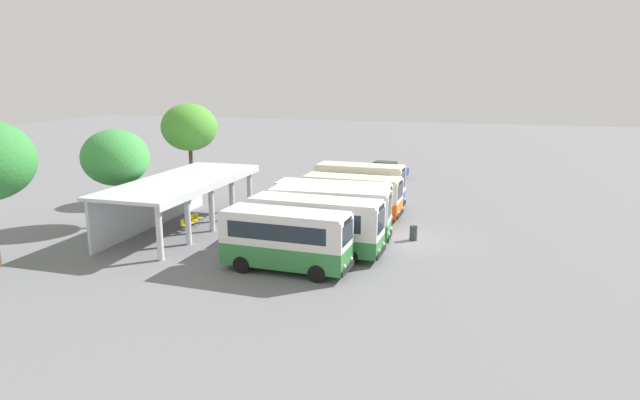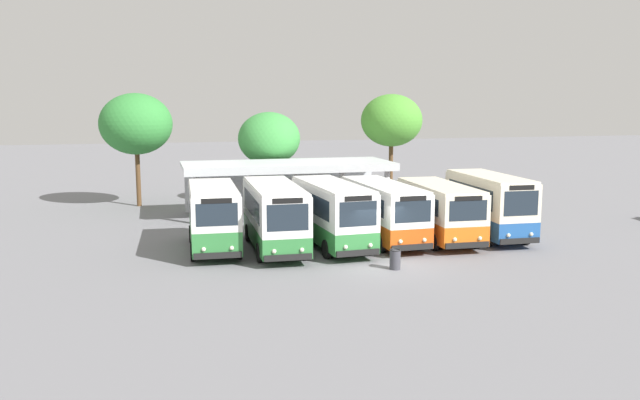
{
  "view_description": "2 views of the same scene",
  "coord_description": "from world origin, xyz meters",
  "px_view_note": "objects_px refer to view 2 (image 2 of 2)",
  "views": [
    {
      "loc": [
        -32.83,
        -4.58,
        10.02
      ],
      "look_at": [
        -0.97,
        4.89,
        2.45
      ],
      "focal_mm": 30.7,
      "sensor_mm": 36.0,
      "label": 1
    },
    {
      "loc": [
        -10.01,
        -27.02,
        7.4
      ],
      "look_at": [
        -1.35,
        6.45,
        2.07
      ],
      "focal_mm": 36.46,
      "sensor_mm": 36.0,
      "label": 2
    }
  ],
  "objects_px": {
    "city_bus_middle_cream": "(332,212)",
    "waiting_chair_middle_seat": "(298,206)",
    "city_bus_fourth_amber": "(383,209)",
    "city_bus_fifth_blue": "(439,209)",
    "litter_bin_apron": "(395,259)",
    "waiting_chair_end_by_column": "(278,207)",
    "city_bus_nearest_orange": "(213,215)",
    "waiting_chair_second_from_end": "(288,207)",
    "city_bus_far_end_green": "(489,203)",
    "waiting_chair_fourth_seat": "(308,206)",
    "city_bus_second_in_row": "(275,214)"
  },
  "relations": [
    {
      "from": "waiting_chair_fourth_seat",
      "to": "waiting_chair_second_from_end",
      "type": "bearing_deg",
      "value": -175.44
    },
    {
      "from": "city_bus_second_in_row",
      "to": "city_bus_fifth_blue",
      "type": "height_order",
      "value": "city_bus_second_in_row"
    },
    {
      "from": "city_bus_fifth_blue",
      "to": "waiting_chair_fourth_seat",
      "type": "height_order",
      "value": "city_bus_fifth_blue"
    },
    {
      "from": "waiting_chair_end_by_column",
      "to": "waiting_chair_second_from_end",
      "type": "height_order",
      "value": "same"
    },
    {
      "from": "city_bus_middle_cream",
      "to": "city_bus_fourth_amber",
      "type": "xyz_separation_m",
      "value": [
        2.94,
        0.58,
        -0.09
      ]
    },
    {
      "from": "waiting_chair_second_from_end",
      "to": "waiting_chair_middle_seat",
      "type": "bearing_deg",
      "value": 5.43
    },
    {
      "from": "city_bus_nearest_orange",
      "to": "litter_bin_apron",
      "type": "bearing_deg",
      "value": -37.73
    },
    {
      "from": "city_bus_nearest_orange",
      "to": "city_bus_fourth_amber",
      "type": "height_order",
      "value": "city_bus_nearest_orange"
    },
    {
      "from": "city_bus_middle_cream",
      "to": "litter_bin_apron",
      "type": "height_order",
      "value": "city_bus_middle_cream"
    },
    {
      "from": "waiting_chair_end_by_column",
      "to": "waiting_chair_middle_seat",
      "type": "distance_m",
      "value": 1.34
    },
    {
      "from": "city_bus_second_in_row",
      "to": "waiting_chair_fourth_seat",
      "type": "bearing_deg",
      "value": 67.49
    },
    {
      "from": "city_bus_far_end_green",
      "to": "waiting_chair_end_by_column",
      "type": "xyz_separation_m",
      "value": [
        -9.75,
        9.62,
        -1.35
      ]
    },
    {
      "from": "city_bus_nearest_orange",
      "to": "city_bus_middle_cream",
      "type": "bearing_deg",
      "value": -6.82
    },
    {
      "from": "waiting_chair_fourth_seat",
      "to": "city_bus_middle_cream",
      "type": "bearing_deg",
      "value": -96.38
    },
    {
      "from": "city_bus_middle_cream",
      "to": "litter_bin_apron",
      "type": "bearing_deg",
      "value": -73.31
    },
    {
      "from": "city_bus_nearest_orange",
      "to": "city_bus_fifth_blue",
      "type": "height_order",
      "value": "city_bus_nearest_orange"
    },
    {
      "from": "city_bus_nearest_orange",
      "to": "city_bus_middle_cream",
      "type": "height_order",
      "value": "city_bus_middle_cream"
    },
    {
      "from": "city_bus_second_in_row",
      "to": "litter_bin_apron",
      "type": "height_order",
      "value": "city_bus_second_in_row"
    },
    {
      "from": "city_bus_nearest_orange",
      "to": "waiting_chair_fourth_seat",
      "type": "relative_size",
      "value": 7.97
    },
    {
      "from": "city_bus_second_in_row",
      "to": "city_bus_fifth_blue",
      "type": "relative_size",
      "value": 1.08
    },
    {
      "from": "city_bus_far_end_green",
      "to": "waiting_chair_middle_seat",
      "type": "xyz_separation_m",
      "value": [
        -8.41,
        9.67,
        -1.35
      ]
    },
    {
      "from": "city_bus_fifth_blue",
      "to": "litter_bin_apron",
      "type": "relative_size",
      "value": 7.99
    },
    {
      "from": "waiting_chair_end_by_column",
      "to": "city_bus_fifth_blue",
      "type": "bearing_deg",
      "value": -54.87
    },
    {
      "from": "city_bus_far_end_green",
      "to": "waiting_chair_fourth_seat",
      "type": "relative_size",
      "value": 8.0
    },
    {
      "from": "city_bus_fifth_blue",
      "to": "waiting_chair_fourth_seat",
      "type": "bearing_deg",
      "value": 116.13
    },
    {
      "from": "city_bus_fourth_amber",
      "to": "city_bus_far_end_green",
      "type": "relative_size",
      "value": 1.14
    },
    {
      "from": "city_bus_second_in_row",
      "to": "litter_bin_apron",
      "type": "xyz_separation_m",
      "value": [
        4.45,
        -5.03,
        -1.36
      ]
    },
    {
      "from": "city_bus_second_in_row",
      "to": "waiting_chair_second_from_end",
      "type": "bearing_deg",
      "value": 74.38
    },
    {
      "from": "city_bus_far_end_green",
      "to": "litter_bin_apron",
      "type": "xyz_separation_m",
      "value": [
        -7.32,
        -5.05,
        -1.42
      ]
    },
    {
      "from": "city_bus_fifth_blue",
      "to": "waiting_chair_middle_seat",
      "type": "xyz_separation_m",
      "value": [
        -5.47,
        9.73,
        -1.16
      ]
    },
    {
      "from": "waiting_chair_second_from_end",
      "to": "litter_bin_apron",
      "type": "xyz_separation_m",
      "value": [
        1.76,
        -14.65,
        -0.07
      ]
    },
    {
      "from": "city_bus_middle_cream",
      "to": "waiting_chair_second_from_end",
      "type": "distance_m",
      "value": 9.73
    },
    {
      "from": "city_bus_middle_cream",
      "to": "waiting_chair_middle_seat",
      "type": "distance_m",
      "value": 9.8
    },
    {
      "from": "waiting_chair_second_from_end",
      "to": "litter_bin_apron",
      "type": "height_order",
      "value": "litter_bin_apron"
    },
    {
      "from": "waiting_chair_fourth_seat",
      "to": "city_bus_far_end_green",
      "type": "bearing_deg",
      "value": -51.45
    },
    {
      "from": "city_bus_second_in_row",
      "to": "city_bus_far_end_green",
      "type": "distance_m",
      "value": 11.77
    },
    {
      "from": "waiting_chair_second_from_end",
      "to": "waiting_chair_middle_seat",
      "type": "distance_m",
      "value": 0.67
    },
    {
      "from": "city_bus_nearest_orange",
      "to": "city_bus_middle_cream",
      "type": "distance_m",
      "value": 5.93
    },
    {
      "from": "city_bus_fifth_blue",
      "to": "waiting_chair_second_from_end",
      "type": "height_order",
      "value": "city_bus_fifth_blue"
    },
    {
      "from": "city_bus_second_in_row",
      "to": "city_bus_middle_cream",
      "type": "distance_m",
      "value": 2.94
    },
    {
      "from": "city_bus_middle_cream",
      "to": "city_bus_far_end_green",
      "type": "bearing_deg",
      "value": 0.22
    },
    {
      "from": "city_bus_second_in_row",
      "to": "city_bus_fifth_blue",
      "type": "bearing_deg",
      "value": -0.28
    },
    {
      "from": "waiting_chair_end_by_column",
      "to": "litter_bin_apron",
      "type": "relative_size",
      "value": 0.96
    },
    {
      "from": "litter_bin_apron",
      "to": "waiting_chair_end_by_column",
      "type": "bearing_deg",
      "value": 99.4
    },
    {
      "from": "city_bus_fourth_amber",
      "to": "city_bus_fifth_blue",
      "type": "height_order",
      "value": "city_bus_fourth_amber"
    },
    {
      "from": "city_bus_far_end_green",
      "to": "waiting_chair_middle_seat",
      "type": "relative_size",
      "value": 8.0
    },
    {
      "from": "city_bus_second_in_row",
      "to": "waiting_chair_end_by_column",
      "type": "distance_m",
      "value": 9.93
    },
    {
      "from": "city_bus_nearest_orange",
      "to": "city_bus_fifth_blue",
      "type": "relative_size",
      "value": 0.95
    },
    {
      "from": "city_bus_nearest_orange",
      "to": "waiting_chair_middle_seat",
      "type": "relative_size",
      "value": 7.97
    },
    {
      "from": "waiting_chair_end_by_column",
      "to": "waiting_chair_middle_seat",
      "type": "height_order",
      "value": "same"
    }
  ]
}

